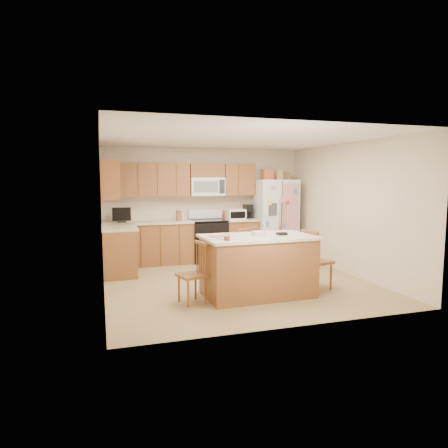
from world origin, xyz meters
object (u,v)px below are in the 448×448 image
object	(u,v)px
windsor_chair_left	(193,275)
windsor_chair_back	(241,257)
island	(258,265)
stove	(208,240)
refrigerator	(275,218)
windsor_chair_right	(316,261)

from	to	relation	value
windsor_chair_left	windsor_chair_back	distance (m)	1.35
island	windsor_chair_left	distance (m)	1.05
stove	windsor_chair_back	distance (m)	2.03
refrigerator	windsor_chair_back	size ratio (longest dim) A/B	2.08
island	windsor_chair_right	xyz separation A→B (m)	(1.07, 0.08, -0.01)
island	windsor_chair_back	size ratio (longest dim) A/B	1.78
refrigerator	windsor_chair_left	size ratio (longest dim) A/B	2.27
refrigerator	island	xyz separation A→B (m)	(-1.52, -2.73, -0.45)
island	windsor_chair_left	size ratio (longest dim) A/B	1.94
windsor_chair_left	stove	bearing A→B (deg)	70.83
stove	island	size ratio (longest dim) A/B	0.65
stove	windsor_chair_back	xyz separation A→B (m)	(0.05, -2.03, -0.01)
refrigerator	island	size ratio (longest dim) A/B	1.17
windsor_chair_left	windsor_chair_right	distance (m)	2.12
stove	windsor_chair_left	size ratio (longest dim) A/B	1.26
windsor_chair_right	windsor_chair_left	bearing A→B (deg)	-175.80
stove	windsor_chair_back	bearing A→B (deg)	-88.54
refrigerator	windsor_chair_back	distance (m)	2.53
refrigerator	windsor_chair_back	bearing A→B (deg)	-127.66
stove	windsor_chair_right	world-z (taller)	stove
island	windsor_chair_back	world-z (taller)	island
windsor_chair_back	windsor_chair_right	world-z (taller)	windsor_chair_right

